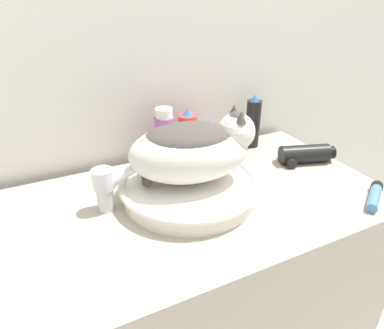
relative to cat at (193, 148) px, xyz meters
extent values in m
cube|color=silver|center=(-0.04, 0.32, 0.23)|extent=(8.00, 0.05, 2.40)
cube|color=#B2A893|center=(-0.04, -0.03, -0.56)|extent=(1.14, 0.58, 0.82)
cylinder|color=white|center=(-0.01, 0.00, -0.12)|extent=(0.37, 0.37, 0.04)
torus|color=white|center=(-0.01, 0.00, -0.10)|extent=(0.39, 0.39, 0.02)
ellipsoid|color=silver|center=(-0.01, 0.00, -0.01)|extent=(0.35, 0.26, 0.15)
ellipsoid|color=#47423D|center=(-0.01, 0.00, 0.03)|extent=(0.26, 0.20, 0.07)
sphere|color=silver|center=(0.11, -0.03, 0.03)|extent=(0.10, 0.10, 0.10)
sphere|color=#47423D|center=(0.11, -0.03, 0.06)|extent=(0.05, 0.05, 0.05)
cone|color=#47423D|center=(0.11, -0.05, 0.08)|extent=(0.03, 0.03, 0.03)
cone|color=#47423D|center=(0.12, 0.00, 0.08)|extent=(0.03, 0.03, 0.03)
cylinder|color=#47423D|center=(-0.10, 0.11, -0.08)|extent=(0.08, 0.21, 0.03)
cylinder|color=silver|center=(-0.23, 0.04, -0.11)|extent=(0.04, 0.04, 0.06)
cylinder|color=silver|center=(-0.19, 0.03, -0.06)|extent=(0.10, 0.04, 0.07)
cylinder|color=silver|center=(-0.23, 0.04, -0.05)|extent=(0.05, 0.05, 0.05)
cylinder|color=#93569E|center=(0.00, 0.20, -0.06)|extent=(0.06, 0.06, 0.16)
cylinder|color=white|center=(0.00, 0.20, 0.03)|extent=(0.05, 0.05, 0.03)
cylinder|color=silver|center=(0.16, 0.20, -0.10)|extent=(0.05, 0.05, 0.09)
sphere|color=#3866AD|center=(0.16, 0.20, -0.04)|extent=(0.04, 0.04, 0.04)
cylinder|color=black|center=(0.34, 0.20, -0.06)|extent=(0.05, 0.05, 0.17)
cone|color=#3866AD|center=(0.34, 0.20, 0.03)|extent=(0.03, 0.03, 0.02)
cylinder|color=#DB3D33|center=(0.08, 0.20, -0.07)|extent=(0.06, 0.06, 0.16)
cone|color=#3866AD|center=(0.08, 0.20, 0.02)|extent=(0.04, 0.04, 0.02)
cylinder|color=#4C7FB2|center=(0.42, -0.25, -0.13)|extent=(0.11, 0.09, 0.03)
cylinder|color=black|center=(0.48, -0.21, -0.13)|extent=(0.03, 0.04, 0.03)
cylinder|color=black|center=(0.42, 0.02, -0.11)|extent=(0.17, 0.11, 0.06)
cylinder|color=black|center=(0.36, 0.04, -0.13)|extent=(0.06, 0.09, 0.03)
cylinder|color=black|center=(0.50, -0.01, -0.11)|extent=(0.03, 0.05, 0.04)
camera|label=1|loc=(-0.36, -0.72, 0.37)|focal=32.00mm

